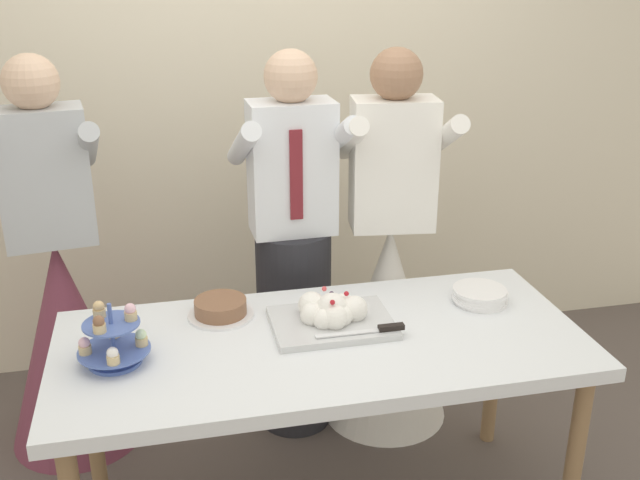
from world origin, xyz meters
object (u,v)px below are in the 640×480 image
person_bride (388,298)px  person_guest (64,317)px  cupcake_stand (113,341)px  round_cake (221,308)px  plate_stack (480,295)px  person_groom (293,269)px  dessert_table (322,357)px  main_cake_tray (332,315)px

person_bride → person_guest: (-1.37, 0.12, 0.00)m
cupcake_stand → round_cake: size_ratio=0.96×
person_guest → plate_stack: bearing=-20.9°
plate_stack → person_groom: person_groom is taller
round_cake → dessert_table: bearing=-36.8°
cupcake_stand → person_guest: 0.84m
cupcake_stand → plate_stack: (1.32, 0.15, -0.05)m
dessert_table → plate_stack: plate_stack is taller
dessert_table → person_bride: 0.77m
main_cake_tray → person_groom: person_groom is taller
round_cake → person_groom: size_ratio=0.14×
main_cake_tray → person_groom: size_ratio=0.26×
plate_stack → person_groom: size_ratio=0.13×
dessert_table → person_groom: bearing=87.8°
cupcake_stand → round_cake: 0.44m
plate_stack → person_guest: bearing=159.1°
dessert_table → plate_stack: size_ratio=8.66×
dessert_table → round_cake: bearing=143.2°
dessert_table → cupcake_stand: bearing=-179.2°
cupcake_stand → person_guest: person_guest is taller
round_cake → plate_stack: bearing=-5.8°
cupcake_stand → round_cake: (0.36, 0.25, -0.05)m
cupcake_stand → person_groom: size_ratio=0.14×
main_cake_tray → person_groom: (-0.03, 0.57, -0.07)m
main_cake_tray → person_bride: person_bride is taller
dessert_table → main_cake_tray: size_ratio=4.14×
dessert_table → person_guest: bearing=141.4°
cupcake_stand → main_cake_tray: (0.74, 0.09, -0.04)m
dessert_table → person_groom: person_groom is taller
dessert_table → person_bride: (0.44, 0.62, -0.12)m
person_bride → cupcake_stand: bearing=-150.7°
plate_stack → person_groom: bearing=140.0°
main_cake_tray → plate_stack: size_ratio=2.09×
main_cake_tray → plate_stack: main_cake_tray is taller
dessert_table → person_bride: bearing=54.7°
main_cake_tray → person_guest: bearing=146.2°
person_groom → person_guest: bearing=174.9°
plate_stack → round_cake: (-0.96, 0.10, 0.00)m
person_guest → person_groom: bearing=-5.1°
person_groom → person_guest: size_ratio=1.00×
dessert_table → person_groom: size_ratio=1.08×
cupcake_stand → person_guest: (-0.25, 0.75, -0.27)m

